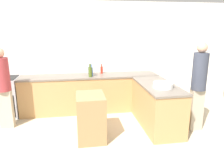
{
  "coord_description": "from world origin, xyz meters",
  "views": [
    {
      "loc": [
        -0.33,
        -3.18,
        2.07
      ],
      "look_at": [
        0.38,
        0.99,
        0.97
      ],
      "focal_mm": 35.0,
      "sensor_mm": 36.0,
      "label": 1
    }
  ],
  "objects_px": {
    "wine_bottle_dark": "(90,70)",
    "mixing_bowl": "(163,85)",
    "olive_oil_bottle": "(90,72)",
    "person_at_peninsula": "(199,83)",
    "person_by_range": "(3,85)",
    "hot_sauce_bottle": "(102,70)",
    "island_table": "(91,117)",
    "water_bottle_blue": "(91,71)",
    "range_oven": "(6,97)"
  },
  "relations": [
    {
      "from": "wine_bottle_dark",
      "to": "mixing_bowl",
      "type": "bearing_deg",
      "value": -48.3
    },
    {
      "from": "olive_oil_bottle",
      "to": "person_at_peninsula",
      "type": "relative_size",
      "value": 0.17
    },
    {
      "from": "person_by_range",
      "to": "hot_sauce_bottle",
      "type": "bearing_deg",
      "value": 21.4
    },
    {
      "from": "island_table",
      "to": "hot_sauce_bottle",
      "type": "bearing_deg",
      "value": 75.81
    },
    {
      "from": "person_by_range",
      "to": "person_at_peninsula",
      "type": "bearing_deg",
      "value": -11.22
    },
    {
      "from": "mixing_bowl",
      "to": "water_bottle_blue",
      "type": "xyz_separation_m",
      "value": [
        -1.31,
        1.3,
        0.06
      ]
    },
    {
      "from": "wine_bottle_dark",
      "to": "hot_sauce_bottle",
      "type": "xyz_separation_m",
      "value": [
        0.3,
        0.06,
        -0.01
      ]
    },
    {
      "from": "island_table",
      "to": "person_at_peninsula",
      "type": "xyz_separation_m",
      "value": [
        2.15,
        0.02,
        0.56
      ]
    },
    {
      "from": "person_at_peninsula",
      "to": "water_bottle_blue",
      "type": "bearing_deg",
      "value": 146.14
    },
    {
      "from": "wine_bottle_dark",
      "to": "person_by_range",
      "type": "relative_size",
      "value": 0.15
    },
    {
      "from": "range_oven",
      "to": "water_bottle_blue",
      "type": "relative_size",
      "value": 3.29
    },
    {
      "from": "mixing_bowl",
      "to": "person_by_range",
      "type": "bearing_deg",
      "value": 167.3
    },
    {
      "from": "water_bottle_blue",
      "to": "olive_oil_bottle",
      "type": "relative_size",
      "value": 0.91
    },
    {
      "from": "water_bottle_blue",
      "to": "wine_bottle_dark",
      "type": "height_order",
      "value": "water_bottle_blue"
    },
    {
      "from": "person_at_peninsula",
      "to": "wine_bottle_dark",
      "type": "bearing_deg",
      "value": 142.92
    },
    {
      "from": "wine_bottle_dark",
      "to": "range_oven",
      "type": "bearing_deg",
      "value": -177.16
    },
    {
      "from": "range_oven",
      "to": "hot_sauce_bottle",
      "type": "bearing_deg",
      "value": 3.93
    },
    {
      "from": "island_table",
      "to": "range_oven",
      "type": "bearing_deg",
      "value": 142.5
    },
    {
      "from": "range_oven",
      "to": "person_at_peninsula",
      "type": "relative_size",
      "value": 0.52
    },
    {
      "from": "range_oven",
      "to": "mixing_bowl",
      "type": "height_order",
      "value": "mixing_bowl"
    },
    {
      "from": "hot_sauce_bottle",
      "to": "person_at_peninsula",
      "type": "bearing_deg",
      "value": -42.6
    },
    {
      "from": "olive_oil_bottle",
      "to": "person_at_peninsula",
      "type": "xyz_separation_m",
      "value": [
        2.06,
        -1.26,
        -0.05
      ]
    },
    {
      "from": "range_oven",
      "to": "island_table",
      "type": "distance_m",
      "value": 2.4
    },
    {
      "from": "water_bottle_blue",
      "to": "person_by_range",
      "type": "distance_m",
      "value": 1.94
    },
    {
      "from": "wine_bottle_dark",
      "to": "person_at_peninsula",
      "type": "height_order",
      "value": "person_at_peninsula"
    },
    {
      "from": "island_table",
      "to": "person_by_range",
      "type": "relative_size",
      "value": 0.52
    },
    {
      "from": "wine_bottle_dark",
      "to": "person_by_range",
      "type": "bearing_deg",
      "value": -157.03
    },
    {
      "from": "wine_bottle_dark",
      "to": "hot_sauce_bottle",
      "type": "bearing_deg",
      "value": 11.12
    },
    {
      "from": "island_table",
      "to": "person_by_range",
      "type": "distance_m",
      "value": 1.95
    },
    {
      "from": "island_table",
      "to": "person_at_peninsula",
      "type": "distance_m",
      "value": 2.23
    },
    {
      "from": "range_oven",
      "to": "mixing_bowl",
      "type": "xyz_separation_m",
      "value": [
        3.34,
        -1.39,
        0.51
      ]
    },
    {
      "from": "island_table",
      "to": "water_bottle_blue",
      "type": "bearing_deg",
      "value": 84.81
    },
    {
      "from": "person_by_range",
      "to": "island_table",
      "type": "bearing_deg",
      "value": -24.53
    },
    {
      "from": "mixing_bowl",
      "to": "hot_sauce_bottle",
      "type": "relative_size",
      "value": 1.65
    },
    {
      "from": "olive_oil_bottle",
      "to": "mixing_bowl",
      "type": "bearing_deg",
      "value": -41.91
    },
    {
      "from": "hot_sauce_bottle",
      "to": "person_at_peninsula",
      "type": "relative_size",
      "value": 0.13
    },
    {
      "from": "hot_sauce_bottle",
      "to": "olive_oil_bottle",
      "type": "bearing_deg",
      "value": -132.28
    },
    {
      "from": "olive_oil_bottle",
      "to": "person_at_peninsula",
      "type": "bearing_deg",
      "value": -31.47
    },
    {
      "from": "water_bottle_blue",
      "to": "person_by_range",
      "type": "xyz_separation_m",
      "value": [
        -1.85,
        -0.59,
        -0.11
      ]
    },
    {
      "from": "range_oven",
      "to": "person_by_range",
      "type": "xyz_separation_m",
      "value": [
        0.18,
        -0.68,
        0.46
      ]
    },
    {
      "from": "hot_sauce_bottle",
      "to": "range_oven",
      "type": "bearing_deg",
      "value": -176.07
    },
    {
      "from": "range_oven",
      "to": "wine_bottle_dark",
      "type": "xyz_separation_m",
      "value": [
        2.01,
        0.1,
        0.56
      ]
    },
    {
      "from": "person_by_range",
      "to": "person_at_peninsula",
      "type": "distance_m",
      "value": 3.95
    },
    {
      "from": "wine_bottle_dark",
      "to": "olive_oil_bottle",
      "type": "bearing_deg",
      "value": -92.73
    },
    {
      "from": "hot_sauce_bottle",
      "to": "island_table",
      "type": "bearing_deg",
      "value": -104.19
    },
    {
      "from": "range_oven",
      "to": "hot_sauce_bottle",
      "type": "xyz_separation_m",
      "value": [
        2.31,
        0.16,
        0.55
      ]
    },
    {
      "from": "water_bottle_blue",
      "to": "range_oven",
      "type": "bearing_deg",
      "value": 177.64
    },
    {
      "from": "island_table",
      "to": "person_by_range",
      "type": "bearing_deg",
      "value": 155.47
    },
    {
      "from": "island_table",
      "to": "wine_bottle_dark",
      "type": "distance_m",
      "value": 1.67
    },
    {
      "from": "wine_bottle_dark",
      "to": "person_at_peninsula",
      "type": "relative_size",
      "value": 0.14
    }
  ]
}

